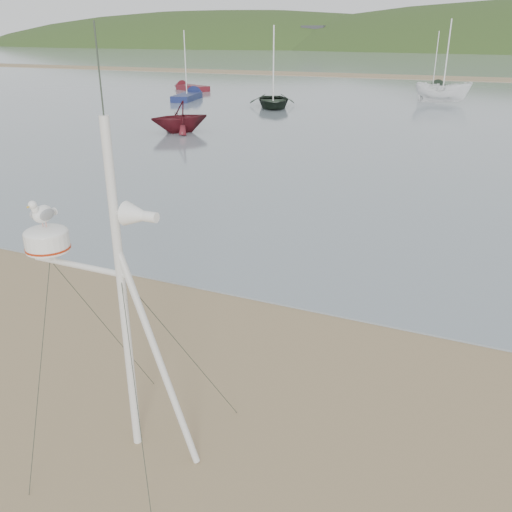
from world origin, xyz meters
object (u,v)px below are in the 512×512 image
at_px(boat_red, 179,103).
at_px(sailboat_dark_mid, 436,87).
at_px(sailboat_blue_near, 192,95).
at_px(boat_white, 445,74).
at_px(boat_dark, 273,73).
at_px(dinghy_red_far, 186,87).
at_px(mast_rig, 123,363).

distance_m(boat_red, sailboat_dark_mid, 33.89).
xyz_separation_m(boat_red, sailboat_blue_near, (-8.36, 15.68, -1.39)).
height_order(boat_red, boat_white, boat_white).
bearing_deg(boat_white, boat_dark, 131.65).
xyz_separation_m(boat_white, dinghy_red_far, (-24.89, 1.34, -1.97)).
distance_m(mast_rig, sailboat_dark_mid, 54.45).
relative_size(boat_dark, sailboat_blue_near, 0.81).
xyz_separation_m(mast_rig, boat_dark, (-12.07, 34.56, 1.21)).
xyz_separation_m(mast_rig, boat_white, (-0.71, 42.99, 0.96)).
bearing_deg(sailboat_dark_mid, mast_rig, -87.35).
bearing_deg(sailboat_dark_mid, boat_red, -107.46).
bearing_deg(sailboat_blue_near, boat_red, -61.93).
bearing_deg(boat_white, boat_red, 155.29).
distance_m(mast_rig, sailboat_blue_near, 43.24).
height_order(boat_white, sailboat_dark_mid, sailboat_dark_mid).
bearing_deg(sailboat_dark_mid, dinghy_red_far, -156.45).
height_order(boat_dark, boat_white, boat_dark).
bearing_deg(sailboat_blue_near, mast_rig, -60.87).
distance_m(mast_rig, boat_dark, 36.63).
bearing_deg(sailboat_blue_near, sailboat_dark_mid, 41.91).
height_order(boat_red, sailboat_dark_mid, sailboat_dark_mid).
distance_m(boat_red, dinghy_red_far, 25.76).
distance_m(mast_rig, boat_white, 43.00).
xyz_separation_m(boat_red, dinghy_red_far, (-12.91, 22.25, -1.40)).
xyz_separation_m(boat_dark, sailboat_blue_near, (-8.97, 3.20, -2.21)).
bearing_deg(boat_dark, boat_white, 11.42).
bearing_deg(mast_rig, sailboat_dark_mid, 92.65).
relative_size(sailboat_blue_near, dinghy_red_far, 1.15).
height_order(dinghy_red_far, sailboat_dark_mid, sailboat_dark_mid).
relative_size(mast_rig, boat_red, 1.64).
height_order(mast_rig, sailboat_blue_near, sailboat_blue_near).
relative_size(boat_white, sailboat_blue_near, 0.72).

